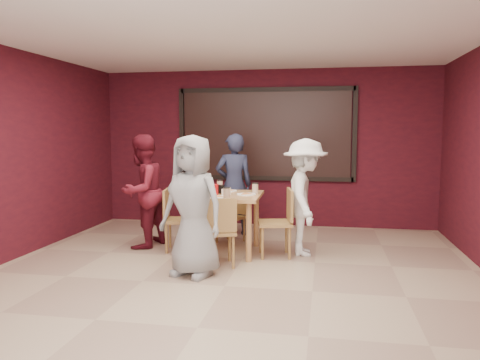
% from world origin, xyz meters
% --- Properties ---
extents(floor, '(7.00, 7.00, 0.00)m').
position_xyz_m(floor, '(0.00, 0.00, 0.00)').
color(floor, tan).
rests_on(floor, ground).
extents(window_blinds, '(3.00, 0.02, 1.50)m').
position_xyz_m(window_blinds, '(0.00, 3.45, 1.65)').
color(window_blinds, black).
extents(dining_table, '(1.08, 1.08, 0.98)m').
position_xyz_m(dining_table, '(-0.33, 1.42, 0.72)').
color(dining_table, '#CB7F53').
rests_on(dining_table, floor).
extents(chair_front, '(0.55, 0.55, 0.89)m').
position_xyz_m(chair_front, '(-0.23, 0.69, 0.50)').
color(chair_front, '#A57E40').
rests_on(chair_front, floor).
extents(chair_back, '(0.48, 0.48, 0.77)m').
position_xyz_m(chair_back, '(-0.33, 2.10, 0.44)').
color(chair_back, '#A57E40').
rests_on(chair_back, floor).
extents(chair_left, '(0.50, 0.50, 0.88)m').
position_xyz_m(chair_left, '(-1.03, 1.40, 0.50)').
color(chair_left, '#A57E40').
rests_on(chair_left, floor).
extents(chair_right, '(0.53, 0.53, 0.93)m').
position_xyz_m(chair_right, '(0.49, 1.36, 0.52)').
color(chair_right, '#A57E40').
rests_on(chair_right, floor).
extents(diner_front, '(0.94, 0.75, 1.67)m').
position_xyz_m(diner_front, '(-0.45, 0.33, 0.83)').
color(diner_front, gray).
rests_on(diner_front, floor).
extents(diner_back, '(0.71, 0.58, 1.67)m').
position_xyz_m(diner_back, '(-0.40, 2.55, 0.83)').
color(diner_back, '#2B304D').
rests_on(diner_back, floor).
extents(diner_left, '(0.81, 0.94, 1.66)m').
position_xyz_m(diner_left, '(-1.57, 1.51, 0.83)').
color(diner_left, maroon).
rests_on(diner_left, floor).
extents(diner_right, '(0.69, 1.09, 1.61)m').
position_xyz_m(diner_right, '(0.81, 1.52, 0.80)').
color(diner_right, white).
rests_on(diner_right, floor).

